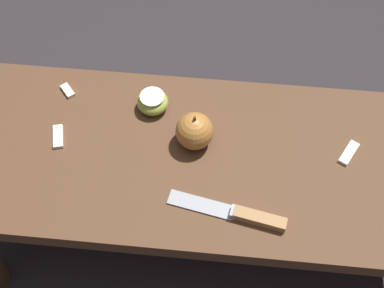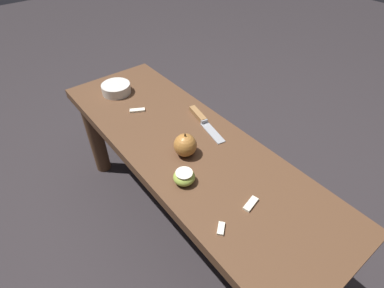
{
  "view_description": "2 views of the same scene",
  "coord_description": "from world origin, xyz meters",
  "views": [
    {
      "loc": [
        -0.01,
        0.57,
        1.43
      ],
      "look_at": [
        0.04,
        -0.01,
        0.52
      ],
      "focal_mm": 50.0,
      "sensor_mm": 36.0,
      "label": 1
    },
    {
      "loc": [
        0.64,
        -0.48,
        1.19
      ],
      "look_at": [
        0.04,
        -0.01,
        0.52
      ],
      "focal_mm": 28.0,
      "sensor_mm": 36.0,
      "label": 2
    }
  ],
  "objects": [
    {
      "name": "apple_whole",
      "position": [
        0.04,
        -0.04,
        0.53
      ],
      "size": [
        0.08,
        0.08,
        0.09
      ],
      "color": "#B27233",
      "rests_on": "wooden_bench"
    },
    {
      "name": "apple_slice_near_bowl",
      "position": [
        -0.28,
        -0.04,
        0.49
      ],
      "size": [
        0.05,
        0.06,
        0.01
      ],
      "color": "white",
      "rests_on": "wooden_bench"
    },
    {
      "name": "apple_slice_center",
      "position": [
        0.33,
        -0.02,
        0.49
      ],
      "size": [
        0.03,
        0.06,
        0.01
      ],
      "color": "white",
      "rests_on": "wooden_bench"
    },
    {
      "name": "knife",
      "position": [
        -0.07,
        0.13,
        0.49
      ],
      "size": [
        0.23,
        0.07,
        0.02
      ],
      "rotation": [
        0.0,
        0.0,
        -0.19
      ],
      "color": "#9EA0A5",
      "rests_on": "wooden_bench"
    },
    {
      "name": "ground_plane",
      "position": [
        0.0,
        0.0,
        0.0
      ],
      "size": [
        8.0,
        8.0,
        0.0
      ],
      "primitive_type": "plane",
      "color": "#2D282B"
    },
    {
      "name": "apple_cut",
      "position": [
        0.14,
        -0.12,
        0.51
      ],
      "size": [
        0.07,
        0.07,
        0.04
      ],
      "color": "#9EB747",
      "rests_on": "wooden_bench"
    },
    {
      "name": "wooden_bench",
      "position": [
        0.0,
        0.0,
        0.39
      ],
      "size": [
        1.25,
        0.42,
        0.49
      ],
      "color": "brown",
      "rests_on": "ground_plane"
    },
    {
      "name": "apple_slice_near_knife",
      "position": [
        0.34,
        -0.14,
        0.49
      ],
      "size": [
        0.04,
        0.04,
        0.01
      ],
      "color": "white",
      "rests_on": "wooden_bench"
    }
  ]
}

